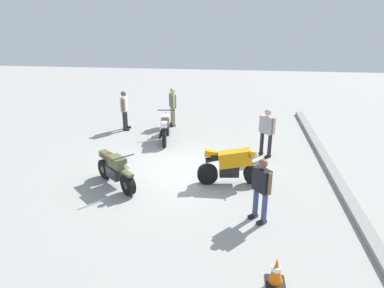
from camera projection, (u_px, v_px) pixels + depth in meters
name	position (u px, v px, depth m)	size (l,w,h in m)	color
ground_plane	(185.00, 171.00, 11.45)	(40.00, 40.00, 0.00)	#9E9E99
curb_edge	(335.00, 176.00, 10.91)	(14.00, 0.30, 0.15)	gray
motorcycle_silver_cruiser	(166.00, 127.00, 13.92)	(2.09, 0.70, 1.09)	black
motorcycle_orange_sportbike	(231.00, 165.00, 10.42)	(0.70, 1.96, 1.14)	black
motorcycle_olive_vintage	(115.00, 170.00, 10.32)	(1.45, 1.53, 1.07)	black
person_in_white_shirt	(124.00, 108.00, 15.03)	(0.64, 0.33, 1.64)	#262628
person_in_green_shirt	(173.00, 104.00, 15.54)	(0.63, 0.44, 1.65)	gray
person_in_gray_shirt	(267.00, 130.00, 12.26)	(0.53, 0.56, 1.68)	#262628
person_in_black_shirt	(261.00, 187.00, 8.48)	(0.56, 0.50, 1.61)	#384772
traffic_cone	(276.00, 271.00, 6.71)	(0.36, 0.36, 0.53)	black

